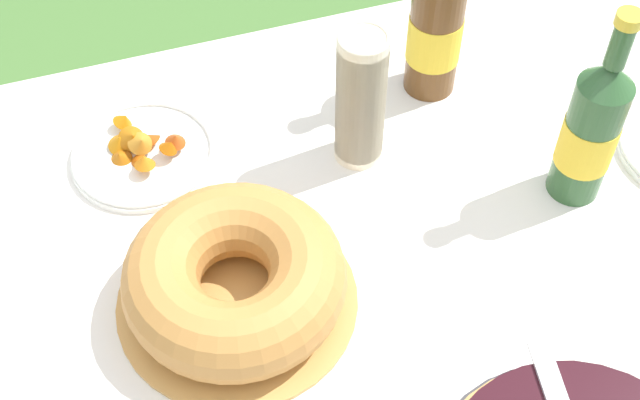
# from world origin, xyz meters

# --- Properties ---
(garden_table) EXTENTS (1.53, 1.13, 0.75)m
(garden_table) POSITION_xyz_m (0.00, 0.00, 0.68)
(garden_table) COLOR brown
(garden_table) RESTS_ON ground_plane
(tablecloth) EXTENTS (1.54, 1.14, 0.10)m
(tablecloth) POSITION_xyz_m (0.00, 0.00, 0.74)
(tablecloth) COLOR white
(tablecloth) RESTS_ON garden_table
(bundt_cake) EXTENTS (0.32, 0.32, 0.11)m
(bundt_cake) POSITION_xyz_m (-0.17, 0.05, 0.80)
(bundt_cake) COLOR tan
(bundt_cake) RESTS_ON tablecloth
(cup_stack) EXTENTS (0.07, 0.07, 0.23)m
(cup_stack) POSITION_xyz_m (0.07, 0.25, 0.87)
(cup_stack) COLOR beige
(cup_stack) RESTS_ON tablecloth
(cider_bottle_green) EXTENTS (0.08, 0.08, 0.32)m
(cider_bottle_green) POSITION_xyz_m (0.35, 0.09, 0.87)
(cider_bottle_green) COLOR #2D562D
(cider_bottle_green) RESTS_ON tablecloth
(cider_bottle_amber) EXTENTS (0.08, 0.08, 0.32)m
(cider_bottle_amber) POSITION_xyz_m (0.23, 0.36, 0.87)
(cider_bottle_amber) COLOR brown
(cider_bottle_amber) RESTS_ON tablecloth
(snack_plate_right) EXTENTS (0.22, 0.22, 0.06)m
(snack_plate_right) POSITION_xyz_m (-0.24, 0.34, 0.76)
(snack_plate_right) COLOR white
(snack_plate_right) RESTS_ON tablecloth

